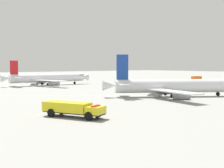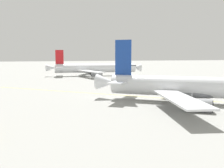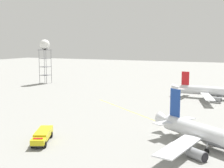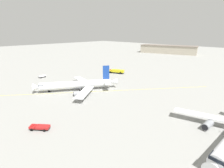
% 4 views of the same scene
% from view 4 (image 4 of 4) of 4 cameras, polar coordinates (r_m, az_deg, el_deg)
% --- Properties ---
extents(ground_plane, '(600.00, 600.00, 0.00)m').
position_cam_4_polar(ground_plane, '(82.81, -13.76, -2.24)').
color(ground_plane, gray).
extents(airliner_main, '(34.84, 30.25, 11.71)m').
position_cam_4_polar(airliner_main, '(81.94, -11.71, -0.29)').
color(airliner_main, white).
rests_on(airliner_main, ground_plane).
extents(pushback_tug_truck, '(4.26, 2.72, 1.30)m').
position_cam_4_polar(pushback_tug_truck, '(111.86, -22.73, 2.47)').
color(pushback_tug_truck, '#232326').
rests_on(pushback_tug_truck, ground_plane).
extents(fire_tender_truck, '(7.26, 11.11, 2.50)m').
position_cam_4_polar(fire_tender_truck, '(113.55, 1.55, 4.46)').
color(fire_tender_truck, '#232326').
rests_on(fire_tender_truck, ground_plane).
extents(ops_pickup_truck, '(5.09, 5.63, 1.41)m').
position_cam_4_polar(ops_pickup_truck, '(54.34, -23.46, -13.35)').
color(ops_pickup_truck, '#232326').
rests_on(ops_pickup_truck, ground_plane).
extents(terminal_shed, '(35.63, 70.84, 10.22)m').
position_cam_4_polar(terminal_shed, '(228.58, 18.56, 11.17)').
color(terminal_shed, '#B2A893').
rests_on(terminal_shed, ground_plane).
extents(taxiway_centreline, '(99.13, 78.18, 0.01)m').
position_cam_4_polar(taxiway_centreline, '(79.98, -9.83, -2.70)').
color(taxiway_centreline, yellow).
rests_on(taxiway_centreline, ground_plane).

